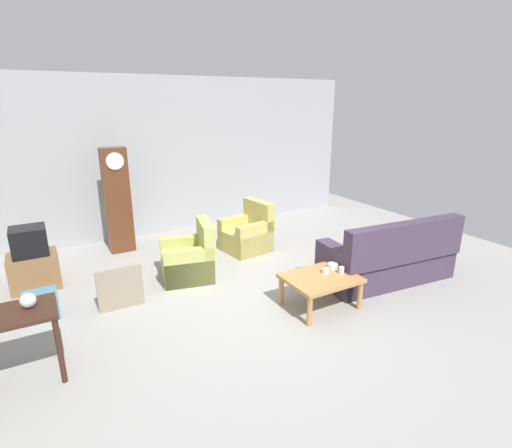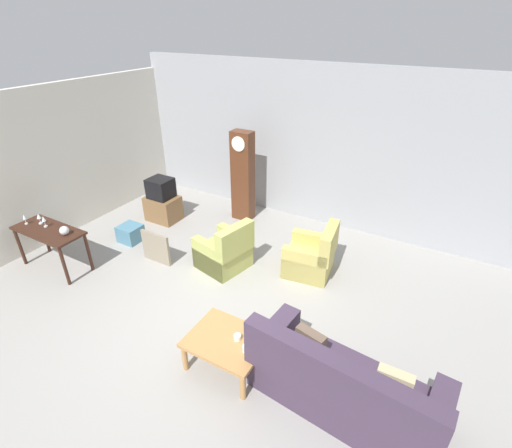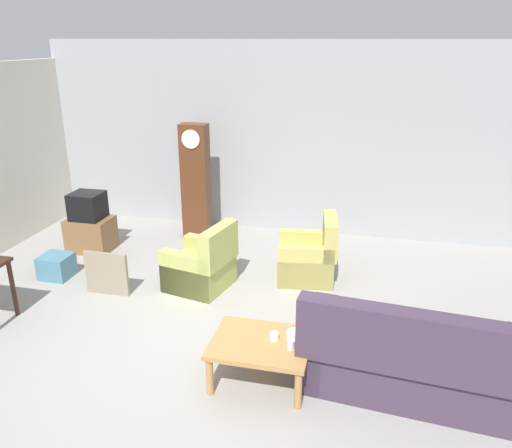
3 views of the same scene
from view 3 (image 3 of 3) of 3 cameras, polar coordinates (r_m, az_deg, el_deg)
name	(u,v)px [view 3 (image 3 of 3)]	position (r m, az deg, el deg)	size (l,w,h in m)	color
ground_plane	(226,335)	(5.95, -3.40, -12.47)	(10.40, 10.40, 0.00)	#999691
garage_door_wall	(285,139)	(8.66, 3.25, 9.53)	(8.40, 0.16, 3.20)	#9EA0A5
couch_floral	(413,363)	(5.12, 17.35, -14.76)	(2.17, 1.07, 1.04)	#423347
armchair_olive_near	(202,267)	(6.88, -6.12, -4.83)	(0.94, 0.91, 0.92)	tan
armchair_olive_far	(309,258)	(7.14, 6.05, -3.86)	(0.89, 0.86, 0.92)	tan
coffee_table_wood	(261,347)	(5.07, 0.55, -13.69)	(0.96, 0.76, 0.45)	#B27F47
grandfather_clock	(196,182)	(8.44, -6.83, 4.74)	(0.44, 0.30, 1.93)	#562D19
tv_stand_cabinet	(91,234)	(8.48, -18.16, -1.09)	(0.68, 0.52, 0.53)	brown
tv_crt	(88,206)	(8.33, -18.51, 1.97)	(0.48, 0.44, 0.42)	black
framed_picture_leaning	(107,273)	(6.97, -16.53, -5.39)	(0.60, 0.05, 0.59)	gray
storage_box_blue	(57,266)	(7.73, -21.62, -4.46)	(0.41, 0.39, 0.33)	teal
cup_white_porcelain	(274,336)	(5.03, 2.08, -12.57)	(0.09, 0.09, 0.07)	white
cup_blue_rimmed	(291,344)	(4.91, 3.99, -13.41)	(0.08, 0.08, 0.10)	silver
bowl_white_stacked	(294,335)	(5.06, 4.35, -12.39)	(0.15, 0.15, 0.08)	white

